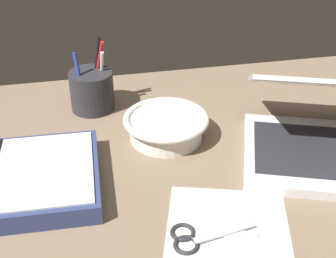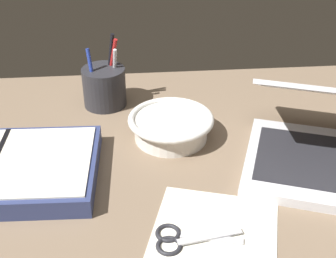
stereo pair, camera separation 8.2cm
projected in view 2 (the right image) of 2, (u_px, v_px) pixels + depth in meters
desk_top at (191, 205)px, 77.40cm from camera, size 140.00×100.00×2.00cm
laptop at (336, 141)px, 82.90cm from camera, size 38.54×38.10×18.18cm
bowl at (171, 126)px, 91.52cm from camera, size 16.82×16.82×4.96cm
pen_cup at (104, 86)px, 102.44cm from camera, size 9.40×9.40×15.94cm
scissors at (179, 239)px, 68.95cm from camera, size 13.12×6.50×0.80cm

